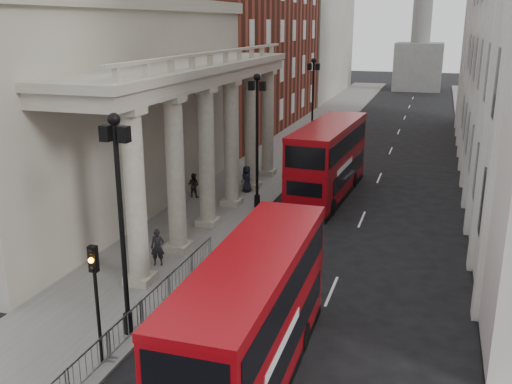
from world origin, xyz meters
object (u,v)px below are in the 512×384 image
object	(u,v)px
bus_far	(328,159)
pedestrian_c	(247,179)
lamp_post_mid	(257,132)
traffic_light	(95,283)
pedestrian_b	(194,185)
lamp_post_south	(121,212)
pedestrian_a	(158,247)
lamp_post_north	(313,100)
bus_near	(253,317)

from	to	relation	value
bus_far	pedestrian_c	world-z (taller)	bus_far
lamp_post_mid	traffic_light	distance (m)	18.11
pedestrian_b	lamp_post_south	bearing A→B (deg)	110.44
pedestrian_a	pedestrian_b	world-z (taller)	pedestrian_a
pedestrian_c	pedestrian_a	bearing A→B (deg)	-56.30
pedestrian_c	lamp_post_north	bearing A→B (deg)	116.65
lamp_post_north	pedestrian_c	xyz separation A→B (m)	(-1.72, -12.93, -3.87)
lamp_post_south	pedestrian_c	world-z (taller)	lamp_post_south
traffic_light	lamp_post_south	bearing A→B (deg)	92.84
lamp_post_south	bus_far	world-z (taller)	lamp_post_south
traffic_light	pedestrian_b	size ratio (longest dim) A/B	2.60
lamp_post_mid	lamp_post_north	xyz separation A→B (m)	(0.00, 16.00, 0.00)
lamp_post_mid	pedestrian_a	world-z (taller)	lamp_post_mid
lamp_post_mid	pedestrian_b	world-z (taller)	lamp_post_mid
lamp_post_north	lamp_post_mid	bearing A→B (deg)	-90.00
traffic_light	pedestrian_a	size ratio (longest dim) A/B	2.39
pedestrian_a	bus_far	bearing A→B (deg)	52.60
pedestrian_a	lamp_post_north	bearing A→B (deg)	69.86
bus_far	pedestrian_c	xyz separation A→B (m)	(-5.41, -1.12, -1.55)
pedestrian_a	traffic_light	bearing A→B (deg)	-92.56
lamp_post_south	pedestrian_c	xyz separation A→B (m)	(-1.72, 19.07, -3.87)
lamp_post_mid	pedestrian_b	distance (m)	6.19
lamp_post_mid	pedestrian_c	world-z (taller)	lamp_post_mid
lamp_post_south	pedestrian_b	size ratio (longest dim) A/B	5.03
traffic_light	bus_far	size ratio (longest dim) A/B	0.37
bus_near	pedestrian_b	bearing A→B (deg)	118.25
lamp_post_south	bus_near	size ratio (longest dim) A/B	0.79
lamp_post_mid	lamp_post_north	distance (m)	16.00
lamp_post_north	lamp_post_south	bearing A→B (deg)	-90.00
lamp_post_south	pedestrian_a	size ratio (longest dim) A/B	4.63
lamp_post_mid	bus_near	size ratio (longest dim) A/B	0.79
pedestrian_a	bus_near	bearing A→B (deg)	-61.75
lamp_post_north	bus_far	distance (m)	12.59
lamp_post_mid	bus_near	distance (m)	18.30
bus_near	pedestrian_b	xyz separation A→B (m)	(-10.03, 18.12, -1.42)
pedestrian_a	pedestrian_b	size ratio (longest dim) A/B	1.09
pedestrian_b	pedestrian_c	bearing A→B (deg)	-137.79
lamp_post_north	bus_near	size ratio (longest dim) A/B	0.79
traffic_light	bus_near	xyz separation A→B (m)	(5.24, 0.70, -0.73)
bus_near	bus_far	distance (m)	21.57
lamp_post_south	bus_near	xyz separation A→B (m)	(5.34, -1.32, -2.54)
traffic_light	bus_far	world-z (taller)	bus_far
lamp_post_north	pedestrian_c	distance (m)	13.61
lamp_post_mid	traffic_light	xyz separation A→B (m)	(0.10, -18.02, -1.80)
traffic_light	bus_near	size ratio (longest dim) A/B	0.41
lamp_post_north	bus_near	world-z (taller)	lamp_post_north
bus_near	pedestrian_b	distance (m)	20.76
lamp_post_north	bus_near	distance (m)	33.84
lamp_post_north	traffic_light	size ratio (longest dim) A/B	1.93
pedestrian_c	pedestrian_b	bearing A→B (deg)	-108.43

